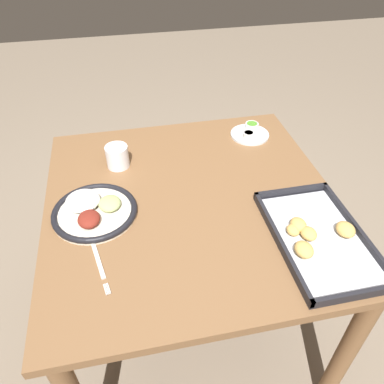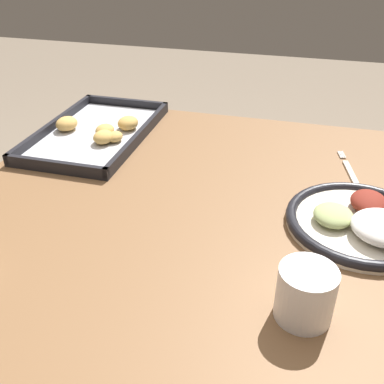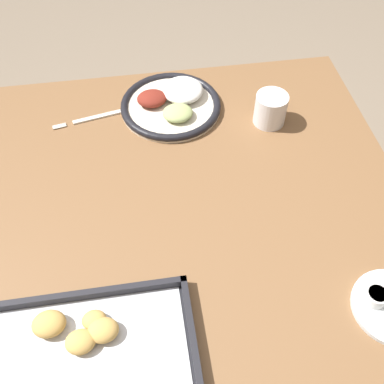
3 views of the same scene
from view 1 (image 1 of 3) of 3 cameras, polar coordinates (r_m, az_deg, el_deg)
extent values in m
plane|color=#7A6B59|center=(1.80, -0.03, -18.38)|extent=(8.00, 8.00, 0.00)
cube|color=brown|center=(1.25, -0.03, -1.46)|extent=(0.97, 0.95, 0.03)
cylinder|color=brown|center=(1.82, -16.26, -2.69)|extent=(0.06, 0.06, 0.69)
cylinder|color=brown|center=(1.90, 9.94, 0.84)|extent=(0.06, 0.06, 0.69)
cylinder|color=brown|center=(1.43, 22.44, -21.60)|extent=(0.06, 0.06, 0.69)
cylinder|color=beige|center=(1.22, -14.56, -3.08)|extent=(0.26, 0.26, 0.01)
torus|color=black|center=(1.22, -14.60, -2.88)|extent=(0.27, 0.27, 0.02)
ellipsoid|color=white|center=(1.23, -16.31, -1.27)|extent=(0.11, 0.11, 0.04)
ellipsoid|color=maroon|center=(1.17, -15.44, -3.98)|extent=(0.08, 0.07, 0.03)
ellipsoid|color=#9EAD6B|center=(1.21, -12.43, -1.76)|extent=(0.08, 0.07, 0.03)
cube|color=silver|center=(1.10, -14.34, -9.32)|extent=(0.17, 0.05, 0.00)
cylinder|color=silver|center=(1.02, -13.12, -14.29)|extent=(0.03, 0.01, 0.00)
cylinder|color=silver|center=(1.02, -12.92, -14.23)|extent=(0.03, 0.01, 0.00)
cylinder|color=silver|center=(1.02, -12.72, -14.18)|extent=(0.03, 0.01, 0.00)
cylinder|color=silver|center=(1.02, -12.52, -14.12)|extent=(0.03, 0.01, 0.00)
cylinder|color=silver|center=(1.57, 8.78, 8.64)|extent=(0.16, 0.16, 0.01)
cylinder|color=silver|center=(1.59, 9.09, 9.87)|extent=(0.05, 0.05, 0.03)
cylinder|color=#51992D|center=(1.59, 9.13, 10.19)|extent=(0.04, 0.04, 0.01)
cylinder|color=silver|center=(1.53, 8.60, 8.54)|extent=(0.04, 0.04, 0.03)
cylinder|color=#C67F23|center=(1.52, 8.64, 8.88)|extent=(0.04, 0.04, 0.01)
cube|color=black|center=(1.17, 18.67, -6.80)|extent=(0.42, 0.25, 0.01)
cube|color=silver|center=(1.16, 18.71, -6.66)|extent=(0.39, 0.23, 0.00)
cube|color=black|center=(1.11, 13.27, -7.42)|extent=(0.42, 0.01, 0.02)
cube|color=black|center=(1.22, 23.86, -5.24)|extent=(0.42, 0.01, 0.02)
cube|color=black|center=(1.28, 14.85, 0.15)|extent=(0.01, 0.25, 0.02)
cube|color=black|center=(1.05, 23.82, -14.14)|extent=(0.01, 0.25, 0.02)
ellipsoid|color=tan|center=(1.15, 17.35, -6.06)|extent=(0.05, 0.05, 0.03)
ellipsoid|color=tan|center=(1.19, 22.36, -5.29)|extent=(0.06, 0.05, 0.03)
ellipsoid|color=tan|center=(1.16, 15.89, -4.78)|extent=(0.06, 0.05, 0.03)
ellipsoid|color=tan|center=(1.15, 15.14, -5.63)|extent=(0.05, 0.04, 0.02)
ellipsoid|color=tan|center=(1.10, 16.69, -8.40)|extent=(0.06, 0.05, 0.03)
cylinder|color=white|center=(1.38, -11.30, 5.34)|extent=(0.08, 0.08, 0.08)
camera|label=2|loc=(1.66, -13.29, 27.84)|focal=42.00mm
camera|label=3|loc=(1.14, 39.52, 32.32)|focal=42.00mm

